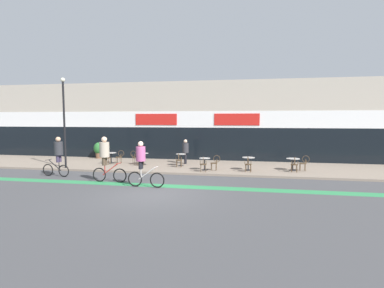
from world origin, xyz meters
The scene contains 26 objects.
ground_plane centered at (0.00, 0.00, 0.00)m, with size 120.00×120.00×0.00m, color #424244.
sidewalk_slab centered at (0.00, 7.25, 0.06)m, with size 40.00×5.50×0.12m, color gray.
storefront_facade centered at (0.00, 11.97, 2.96)m, with size 40.00×4.06×5.95m.
bike_lane_stripe centered at (0.00, 1.63, 0.00)m, with size 36.00×0.70×0.01m, color #2D844C.
bistro_table_0 centered at (-5.37, 7.21, 0.64)m, with size 0.69×0.69×0.73m.
bistro_table_1 centered at (-2.99, 7.07, 0.66)m, with size 0.66×0.66×0.77m.
bistro_table_2 centered at (-0.42, 6.98, 0.67)m, with size 0.64×0.64×0.78m.
bistro_table_3 centered at (1.33, 5.62, 0.64)m, with size 0.66×0.66×0.73m.
bistro_table_4 centered at (3.88, 6.06, 0.67)m, with size 0.74×0.74×0.77m.
bistro_table_5 centered at (6.46, 6.47, 0.64)m, with size 0.76×0.76×0.72m.
cafe_chair_0_near centered at (-5.38, 6.59, 0.64)m, with size 0.40×0.58×0.90m.
cafe_chair_0_side centered at (-4.75, 7.22, 0.64)m, with size 0.59×0.44×0.90m.
cafe_chair_1_near centered at (-3.00, 6.44, 0.64)m, with size 0.44×0.59×0.90m.
cafe_chair_1_side centered at (-3.62, 7.07, 0.64)m, with size 0.59×0.43×0.90m.
cafe_chair_2_near centered at (-0.41, 6.35, 0.64)m, with size 0.44×0.60×0.90m.
cafe_chair_3_near centered at (1.34, 4.99, 0.64)m, with size 0.45×0.60×0.90m.
cafe_chair_3_side centered at (1.96, 5.62, 0.64)m, with size 0.58×0.40×0.90m.
cafe_chair_4_near centered at (3.87, 5.44, 0.64)m, with size 0.45×0.60×0.90m.
cafe_chair_5_near centered at (6.46, 5.84, 0.64)m, with size 0.41×0.58×0.90m.
cafe_chair_5_side centered at (7.08, 6.47, 0.64)m, with size 0.58×0.42×0.90m.
planter_pot centered at (-7.51, 9.50, 0.80)m, with size 0.77×0.77×1.22m.
lamp_post centered at (-7.29, 4.88, 3.29)m, with size 0.26×0.26×5.53m.
cyclist_0 centered at (-0.95, 1.24, 1.22)m, with size 1.80×0.50×2.13m.
cyclist_1 centered at (-3.12, 1.94, 1.35)m, with size 1.82×0.49×2.28m.
cyclist_2 centered at (-6.35, 2.79, 1.30)m, with size 1.70×0.56×2.19m.
pedestrian_near_end centered at (-0.32, 7.93, 1.10)m, with size 0.44×0.44×1.65m.
Camera 1 is at (3.84, -11.78, 3.15)m, focal length 28.00 mm.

